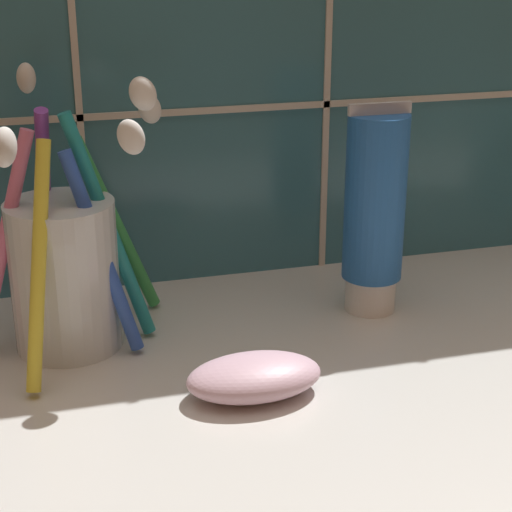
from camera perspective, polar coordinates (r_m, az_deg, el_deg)
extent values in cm
cube|color=silver|center=(57.20, 8.44, -7.98)|extent=(76.11, 35.93, 2.00)
cube|color=#336B7F|center=(67.51, 3.03, 14.24)|extent=(86.11, 1.50, 41.05)
cube|color=beige|center=(67.49, 3.18, 10.00)|extent=(86.11, 0.24, 0.50)
cube|color=beige|center=(63.40, -12.00, 13.38)|extent=(0.50, 0.24, 41.05)
cube|color=beige|center=(67.34, 4.85, 14.18)|extent=(0.50, 0.24, 41.05)
cylinder|color=silver|center=(57.86, -12.63, -1.27)|extent=(7.13, 7.13, 10.11)
cylinder|color=teal|center=(57.02, -9.77, 1.87)|extent=(5.54, 1.56, 15.63)
ellipsoid|color=white|center=(54.78, -7.56, 10.68)|extent=(2.39, 1.56, 2.59)
cylinder|color=green|center=(59.97, -9.21, 1.91)|extent=(6.20, 4.49, 13.84)
ellipsoid|color=white|center=(60.10, -7.09, 9.73)|extent=(2.75, 2.42, 2.70)
cylinder|color=purple|center=(60.44, -13.89, 2.72)|extent=(1.60, 6.77, 15.80)
ellipsoid|color=white|center=(61.62, -15.07, 11.38)|extent=(1.54, 2.48, 2.66)
cylinder|color=pink|center=(56.82, -16.50, 0.74)|extent=(5.32, 1.50, 14.77)
cylinder|color=yellow|center=(53.23, -14.29, -0.61)|extent=(3.19, 6.40, 14.50)
ellipsoid|color=white|center=(47.94, -16.44, 6.97)|extent=(2.07, 2.70, 2.67)
cylinder|color=blue|center=(55.72, -10.21, 0.21)|extent=(4.82, 3.02, 13.52)
ellipsoid|color=white|center=(52.68, -8.33, 7.85)|extent=(2.61, 2.18, 2.60)
cylinder|color=white|center=(63.85, 7.62, -2.40)|extent=(3.70, 3.70, 2.62)
cylinder|color=blue|center=(61.33, 7.95, 3.86)|extent=(4.36, 4.36, 11.96)
cube|color=silver|center=(59.76, 8.26, 9.71)|extent=(4.57, 0.36, 0.80)
ellipsoid|color=#DBB2C6|center=(52.15, -0.12, -8.06)|extent=(8.33, 5.03, 2.35)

